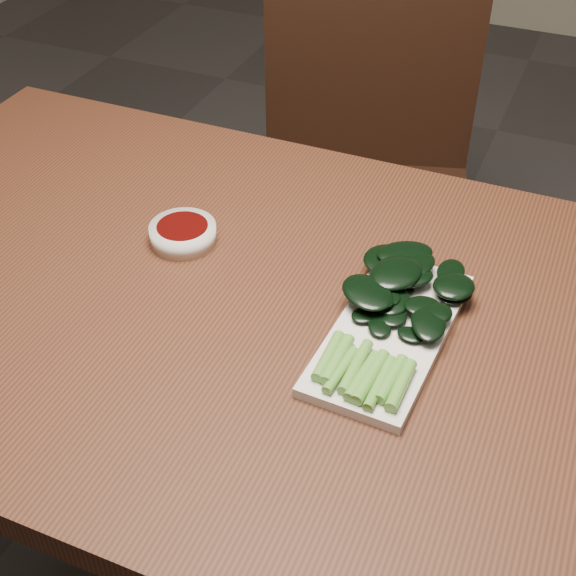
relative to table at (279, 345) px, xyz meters
The scene contains 5 objects.
table is the anchor object (origin of this frame).
chair_far 0.78m from the table, 99.11° to the left, with size 0.59×0.59×0.89m.
sauce_bowl 0.21m from the table, 157.31° to the left, with size 0.10×0.10×0.03m.
serving_plate 0.17m from the table, ahead, with size 0.14×0.29×0.01m.
gai_lan 0.18m from the table, 14.21° to the left, with size 0.18×0.31×0.03m.
Camera 1 is at (0.32, -0.72, 1.43)m, focal length 50.00 mm.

